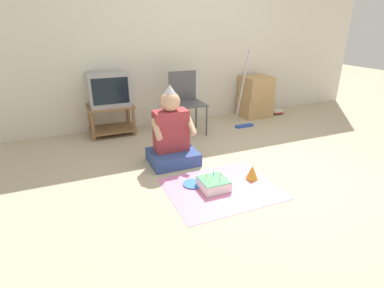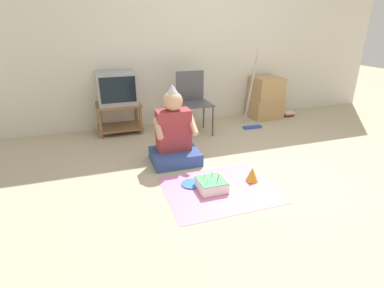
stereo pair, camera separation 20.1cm
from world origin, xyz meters
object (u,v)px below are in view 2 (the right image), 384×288
tv (117,88)px  person_seated (174,137)px  cardboard_box_stack (266,98)px  dust_mop (252,106)px  party_hat_blue (252,174)px  book_pile (288,114)px  folding_chair (192,98)px  paper_plate (191,184)px  birthday_cake (211,185)px

tv → person_seated: (0.48, -1.20, -0.34)m
cardboard_box_stack → dust_mop: bearing=-141.8°
party_hat_blue → person_seated: bearing=130.5°
tv → dust_mop: 1.96m
tv → book_pile: size_ratio=2.62×
folding_chair → paper_plate: folding_chair is taller
folding_chair → dust_mop: (0.90, -0.10, -0.17)m
dust_mop → party_hat_blue: (-0.82, -1.51, -0.24)m
tv → person_seated: 1.34m
person_seated → paper_plate: 0.65m
cardboard_box_stack → birthday_cake: cardboard_box_stack is taller
cardboard_box_stack → party_hat_blue: (-1.28, -1.88, -0.25)m
party_hat_blue → paper_plate: (-0.59, 0.13, -0.07)m
book_pile → dust_mop: bearing=-161.6°
paper_plate → tv: bearing=105.2°
tv → dust_mop: bearing=-11.8°
dust_mop → paper_plate: 2.00m
party_hat_blue → folding_chair: bearing=92.9°
dust_mop → paper_plate: dust_mop is taller
person_seated → birthday_cake: 0.78m
book_pile → birthday_cake: 2.82m
tv → person_seated: person_seated is taller
cardboard_box_stack → folding_chair: bearing=-169.0°
cardboard_box_stack → book_pile: bearing=-9.6°
folding_chair → cardboard_box_stack: (1.36, 0.27, -0.16)m
person_seated → birthday_cake: person_seated is taller
cardboard_box_stack → person_seated: 2.22m
folding_chair → birthday_cake: size_ratio=3.30×
dust_mop → person_seated: dust_mop is taller
tv → party_hat_blue: bearing=-60.5°
cardboard_box_stack → party_hat_blue: bearing=-124.3°
book_pile → cardboard_box_stack: bearing=170.4°
paper_plate → dust_mop: bearing=44.4°
dust_mop → birthday_cake: (-1.26, -1.53, -0.26)m
folding_chair → book_pile: (1.78, 0.19, -0.45)m
book_pile → paper_plate: (-2.30, -1.68, -0.03)m
cardboard_box_stack → paper_plate: (-1.87, -1.75, -0.32)m
tv → person_seated: size_ratio=0.59×
book_pile → paper_plate: 2.84m
birthday_cake → party_hat_blue: 0.45m
paper_plate → book_pile: bearing=36.1°
person_seated → birthday_cake: bearing=-77.8°
birthday_cake → folding_chair: bearing=77.4°
dust_mop → cardboard_box_stack: bearing=38.2°
cardboard_box_stack → person_seated: (-1.88, -1.17, -0.03)m
tv → folding_chair: tv is taller
book_pile → person_seated: 2.57m
dust_mop → person_seated: bearing=-150.4°
dust_mop → book_pile: dust_mop is taller
birthday_cake → paper_plate: 0.22m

